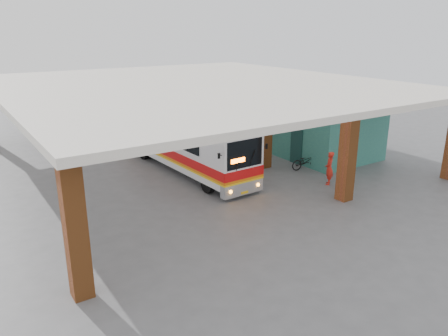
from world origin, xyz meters
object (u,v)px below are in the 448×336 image
Objects in this scene: red_chair at (230,137)px; coach_bus at (184,142)px; motorcycle at (306,161)px; pedestrian at (329,168)px.

coach_bus is at bearing -137.16° from red_chair.
coach_bus is at bearing 66.60° from motorcycle.
coach_bus is 13.00× the size of red_chair.
pedestrian is 2.02× the size of red_chair.
pedestrian reaches higher than red_chair.
red_chair is (-0.14, 7.45, -0.09)m from motorcycle.
motorcycle is 7.45m from red_chair.
pedestrian is (5.02, -6.19, -0.73)m from coach_bus.
motorcycle is 2.14× the size of red_chair.
pedestrian is at bearing -84.13° from red_chair.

